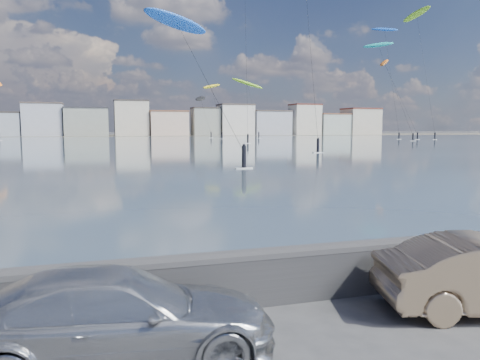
# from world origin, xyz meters

# --- Properties ---
(bay_water) EXTENTS (500.00, 177.00, 0.00)m
(bay_water) POSITION_xyz_m (0.00, 91.50, 0.01)
(bay_water) COLOR #3D505B
(bay_water) RESTS_ON ground
(far_shore_strip) EXTENTS (500.00, 60.00, 0.00)m
(far_shore_strip) POSITION_xyz_m (0.00, 200.00, 0.01)
(far_shore_strip) COLOR #4C473D
(far_shore_strip) RESTS_ON ground
(seawall) EXTENTS (400.00, 0.36, 1.08)m
(seawall) POSITION_xyz_m (0.00, 2.70, 0.58)
(seawall) COLOR #28282B
(seawall) RESTS_ON ground
(far_buildings) EXTENTS (240.79, 13.26, 14.60)m
(far_buildings) POSITION_xyz_m (1.31, 186.00, 6.03)
(far_buildings) COLOR silver
(far_buildings) RESTS_ON ground
(car_silver) EXTENTS (4.61, 2.16, 1.30)m
(car_silver) POSITION_xyz_m (-1.62, 1.29, 0.65)
(car_silver) COLOR #BABDC1
(car_silver) RESTS_ON ground
(kitesurfer_1) EXTENTS (5.71, 17.52, 38.28)m
(kitesurfer_1) POSITION_xyz_m (87.68, 113.71, 35.45)
(kitesurfer_1) COLOR #8CD826
(kitesurfer_1) RESTS_ON ground
(kitesurfer_3) EXTENTS (6.70, 12.55, 33.15)m
(kitesurfer_3) POSITION_xyz_m (79.13, 116.62, 31.13)
(kitesurfer_3) COLOR blue
(kitesurfer_3) RESTS_ON ground
(kitesurfer_4) EXTENTS (10.85, 13.88, 19.82)m
(kitesurfer_4) POSITION_xyz_m (45.21, 142.20, 17.47)
(kitesurfer_4) COLOR #8CD826
(kitesurfer_4) RESTS_ON ground
(kitesurfer_7) EXTENTS (7.45, 15.54, 25.67)m
(kitesurfer_7) POSITION_xyz_m (68.86, 103.72, 24.24)
(kitesurfer_7) COLOR #19BFBF
(kitesurfer_7) RESTS_ON ground
(kitesurfer_8) EXTENTS (8.02, 18.66, 16.07)m
(kitesurfer_8) POSITION_xyz_m (6.65, 45.96, 14.31)
(kitesurfer_8) COLOR blue
(kitesurfer_8) RESTS_ON ground
(kitesurfer_10) EXTENTS (6.47, 18.12, 14.80)m
(kitesurfer_10) POSITION_xyz_m (32.00, 153.02, 12.94)
(kitesurfer_10) COLOR black
(kitesurfer_10) RESTS_ON ground
(kitesurfer_12) EXTENTS (8.47, 13.81, 17.24)m
(kitesurfer_12) POSITION_xyz_m (31.66, 135.07, 15.55)
(kitesurfer_12) COLOR yellow
(kitesurfer_12) RESTS_ON ground
(kitesurfer_15) EXTENTS (7.42, 19.50, 24.74)m
(kitesurfer_15) POSITION_xyz_m (80.79, 118.69, 22.26)
(kitesurfer_15) COLOR orange
(kitesurfer_15) RESTS_ON ground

